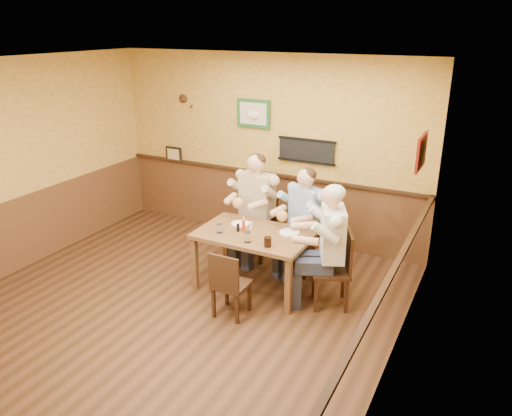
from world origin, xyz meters
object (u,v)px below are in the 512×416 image
(chair_back_left, at_px, (257,226))
(cola_tumbler, at_px, (268,242))
(pepper_shaker, at_px, (238,228))
(water_glass_mid, at_px, (248,237))
(diner_white_elder, at_px, (332,253))
(diner_blue_polo, at_px, (306,226))
(water_glass_left, at_px, (220,228))
(hot_sauce_bottle, at_px, (244,225))
(dining_table, at_px, (254,239))
(chair_back_right, at_px, (305,240))
(salt_shaker, at_px, (251,225))
(chair_right_end, at_px, (331,269))
(diner_tan_shirt, at_px, (257,212))
(chair_near_side, at_px, (231,283))

(chair_back_left, xyz_separation_m, cola_tumbler, (0.69, -1.09, 0.33))
(chair_back_left, relative_size, pepper_shaker, 9.73)
(water_glass_mid, bearing_deg, diner_white_elder, 17.90)
(diner_blue_polo, xyz_separation_m, water_glass_mid, (-0.35, -0.98, 0.16))
(water_glass_left, relative_size, pepper_shaker, 1.14)
(water_glass_left, relative_size, cola_tumbler, 0.97)
(chair_back_left, xyz_separation_m, water_glass_left, (-0.02, -0.99, 0.33))
(cola_tumbler, height_order, hot_sauce_bottle, hot_sauce_bottle)
(dining_table, height_order, chair_back_right, chair_back_right)
(salt_shaker, bearing_deg, diner_blue_polo, 50.38)
(chair_right_end, distance_m, diner_blue_polo, 0.92)
(diner_tan_shirt, bearing_deg, diner_blue_polo, -1.58)
(water_glass_left, bearing_deg, water_glass_mid, -11.95)
(chair_back_right, relative_size, chair_right_end, 0.96)
(diner_blue_polo, height_order, water_glass_mid, diner_blue_polo)
(chair_back_right, distance_m, water_glass_mid, 1.10)
(diner_tan_shirt, relative_size, diner_white_elder, 1.02)
(dining_table, xyz_separation_m, pepper_shaker, (-0.20, -0.05, 0.14))
(dining_table, distance_m, salt_shaker, 0.19)
(chair_right_end, distance_m, pepper_shaker, 1.25)
(dining_table, bearing_deg, diner_blue_polo, 59.37)
(pepper_shaker, bearing_deg, water_glass_left, -142.81)
(salt_shaker, height_order, pepper_shaker, pepper_shaker)
(chair_near_side, bearing_deg, chair_right_end, -143.32)
(dining_table, distance_m, pepper_shaker, 0.25)
(chair_back_right, bearing_deg, pepper_shaker, -107.02)
(dining_table, xyz_separation_m, hot_sauce_bottle, (-0.14, -0.02, 0.18))
(dining_table, distance_m, chair_back_right, 0.83)
(chair_back_right, xyz_separation_m, diner_blue_polo, (0.00, 0.00, 0.20))
(dining_table, xyz_separation_m, chair_back_left, (-0.36, 0.80, -0.18))
(chair_back_left, height_order, cola_tumbler, chair_back_left)
(water_glass_left, height_order, cola_tumbler, cola_tumbler)
(chair_near_side, height_order, diner_blue_polo, diner_blue_polo)
(chair_near_side, bearing_deg, water_glass_left, -49.03)
(cola_tumbler, bearing_deg, diner_white_elder, 24.61)
(chair_back_left, xyz_separation_m, water_glass_mid, (0.42, -1.09, 0.33))
(diner_blue_polo, bearing_deg, cola_tumbler, -72.89)
(chair_back_left, relative_size, diner_blue_polo, 0.74)
(chair_back_left, relative_size, hot_sauce_bottle, 5.73)
(dining_table, relative_size, water_glass_left, 12.37)
(chair_back_right, height_order, diner_tan_shirt, diner_tan_shirt)
(chair_back_right, relative_size, diner_tan_shirt, 0.67)
(chair_back_right, xyz_separation_m, chair_right_end, (0.59, -0.68, 0.02))
(dining_table, bearing_deg, salt_shaker, 137.74)
(chair_back_left, bearing_deg, diner_white_elder, -23.74)
(diner_tan_shirt, height_order, cola_tumbler, diner_tan_shirt)
(dining_table, distance_m, diner_white_elder, 1.00)
(cola_tumbler, relative_size, pepper_shaker, 1.18)
(chair_back_right, relative_size, diner_blue_polo, 0.70)
(water_glass_mid, xyz_separation_m, cola_tumbler, (0.27, -0.01, -0.00))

